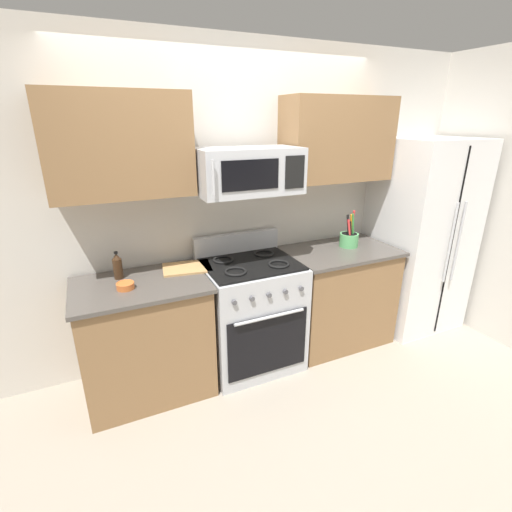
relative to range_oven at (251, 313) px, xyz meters
The scene contains 13 objects.
ground_plane 0.81m from the range_oven, 90.00° to the right, with size 16.00×16.00×0.00m, color gray.
wall_back 0.92m from the range_oven, 90.00° to the left, with size 8.00×0.10×2.60m, color beige.
counter_left 0.86m from the range_oven, behind, with size 0.94×0.65×0.91m.
range_oven is the anchor object (origin of this frame).
counter_right 0.88m from the range_oven, ahead, with size 0.98×0.65×0.91m.
refrigerator 1.86m from the range_oven, ahead, with size 0.83×0.76×1.84m.
microwave 1.17m from the range_oven, 90.02° to the left, with size 0.77×0.44×0.33m.
upper_cabinets_left 1.63m from the range_oven, 168.64° to the left, with size 0.93×0.34×0.68m.
upper_cabinets_right 1.64m from the range_oven, 11.10° to the left, with size 0.97×0.34×0.68m.
utensil_crock 1.12m from the range_oven, ahead, with size 0.17×0.17×0.34m.
cutting_board 0.67m from the range_oven, 165.48° to the left, with size 0.37×0.26×0.02m, color tan.
bottle_soy 1.13m from the range_oven, behind, with size 0.07×0.07×0.21m.
prep_bowl 1.07m from the range_oven, behind, with size 0.12×0.12×0.05m.
Camera 1 is at (-1.10, -1.86, 2.01)m, focal length 26.02 mm.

